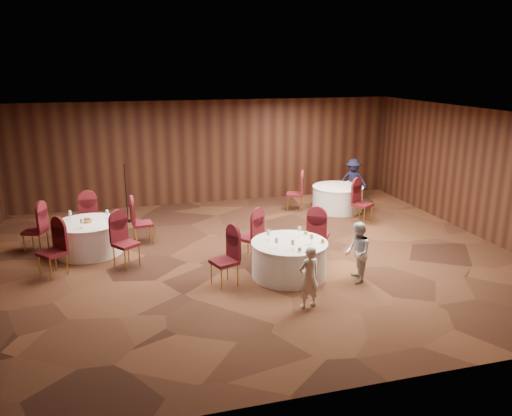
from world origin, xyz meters
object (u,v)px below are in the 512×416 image
object	(u,v)px
table_left	(89,237)
table_right	(337,198)
woman_b	(357,252)
woman_a	(309,277)
mic_stand	(127,205)
man_c	(353,180)
table_main	(289,259)

from	to	relation	value
table_left	table_right	world-z (taller)	same
table_left	woman_b	xyz separation A→B (m)	(5.27, -3.11, 0.25)
table_left	woman_a	xyz separation A→B (m)	(3.93, -3.90, 0.20)
mic_stand	man_c	world-z (taller)	mic_stand
table_right	mic_stand	world-z (taller)	mic_stand
table_main	table_right	bearing A→B (deg)	54.62
table_right	woman_b	distance (m)	5.14
table_left	woman_b	size ratio (longest dim) A/B	1.23
table_main	woman_a	xyz separation A→B (m)	(-0.12, -1.41, 0.20)
mic_stand	woman_b	world-z (taller)	mic_stand
table_main	woman_a	distance (m)	1.43
man_c	woman_b	bearing A→B (deg)	-83.22
table_main	man_c	xyz separation A→B (m)	(3.90, 5.08, 0.31)
table_right	mic_stand	xyz separation A→B (m)	(-6.11, 0.52, 0.10)
woman_b	table_main	bearing A→B (deg)	-101.48
mic_stand	man_c	distance (m)	7.05
woman_a	woman_b	size ratio (longest dim) A/B	0.93
table_main	mic_stand	distance (m)	5.67
table_main	mic_stand	size ratio (longest dim) A/B	0.97
table_right	woman_a	xyz separation A→B (m)	(-3.11, -5.61, 0.20)
table_left	table_right	distance (m)	7.24
table_right	man_c	world-z (taller)	man_c
table_left	table_right	xyz separation A→B (m)	(7.03, 1.71, 0.00)
mic_stand	woman_a	xyz separation A→B (m)	(3.01, -6.13, 0.10)
table_right	mic_stand	size ratio (longest dim) A/B	0.93
woman_a	woman_b	distance (m)	1.56
woman_b	man_c	size ratio (longest dim) A/B	0.91
mic_stand	man_c	xyz separation A→B (m)	(7.03, 0.36, 0.21)
mic_stand	woman_b	size ratio (longest dim) A/B	1.31
table_right	woman_a	world-z (taller)	woman_a
table_main	table_right	xyz separation A→B (m)	(2.98, 4.20, 0.00)
table_left	table_right	bearing A→B (deg)	13.67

